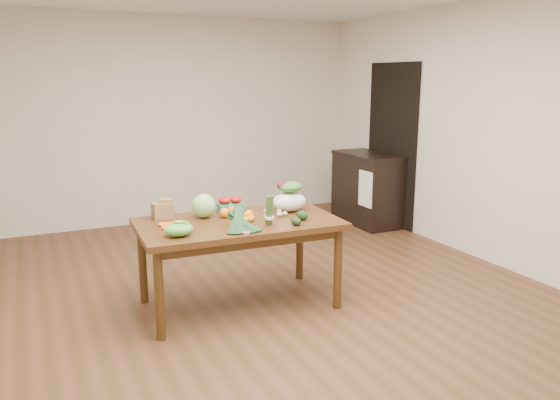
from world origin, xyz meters
name	(u,v)px	position (x,y,z in m)	size (l,w,h in m)	color
floor	(268,296)	(0.00, 0.00, 0.00)	(6.00, 6.00, 0.00)	brown
room_walls	(267,146)	(0.00, 0.00, 1.35)	(5.02, 6.02, 2.70)	beige
dining_table	(239,263)	(-0.30, -0.07, 0.38)	(1.65, 0.92, 0.75)	#4F2D12
doorway_dark	(392,145)	(2.48, 1.60, 1.05)	(0.02, 1.00, 2.10)	black
cabinet	(367,188)	(2.22, 1.75, 0.47)	(0.52, 1.02, 0.94)	black
dish_towel	(365,189)	(1.96, 1.40, 0.55)	(0.02, 0.28, 0.45)	white
paper_bag	(162,209)	(-0.84, 0.29, 0.83)	(0.22, 0.19, 0.16)	#905F40
cabbage	(204,206)	(-0.52, 0.15, 0.85)	(0.20, 0.20, 0.20)	#9DDB7E
strawberry_basket_a	(225,206)	(-0.30, 0.26, 0.80)	(0.12, 0.12, 0.11)	red
strawberry_basket_b	(236,205)	(-0.18, 0.29, 0.80)	(0.11, 0.11, 0.10)	red
orange_a	(225,213)	(-0.37, 0.07, 0.79)	(0.08, 0.08, 0.08)	orange
orange_b	(233,211)	(-0.28, 0.11, 0.79)	(0.08, 0.08, 0.08)	orange
orange_c	(249,214)	(-0.20, -0.06, 0.79)	(0.08, 0.08, 0.08)	orange
mandarin_cluster	(244,216)	(-0.26, -0.10, 0.79)	(0.18, 0.18, 0.08)	orange
carrots	(174,225)	(-0.83, -0.03, 0.76)	(0.22, 0.22, 0.03)	orange
snap_pea_bag	(179,230)	(-0.86, -0.30, 0.80)	(0.23, 0.17, 0.10)	#63B43C
kale_bunch	(242,221)	(-0.39, -0.38, 0.83)	(0.32, 0.40, 0.16)	black
asparagus_bundle	(269,210)	(-0.12, -0.32, 0.88)	(0.08, 0.08, 0.25)	#507937
potato_a	(266,216)	(-0.05, -0.09, 0.77)	(0.05, 0.04, 0.04)	tan
potato_b	(280,214)	(0.06, -0.11, 0.77)	(0.06, 0.05, 0.05)	tan
potato_c	(279,211)	(0.11, 0.00, 0.77)	(0.05, 0.05, 0.05)	tan
potato_d	(267,211)	(0.01, 0.03, 0.77)	(0.06, 0.05, 0.05)	#D3C579
potato_e	(285,214)	(0.12, -0.09, 0.77)	(0.05, 0.04, 0.04)	#DCBF7F
avocado_a	(296,221)	(0.07, -0.40, 0.78)	(0.07, 0.10, 0.07)	black
avocado_b	(302,215)	(0.20, -0.28, 0.79)	(0.08, 0.12, 0.08)	black
salad_bag	(289,198)	(0.23, 0.04, 0.87)	(0.31, 0.23, 0.24)	white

